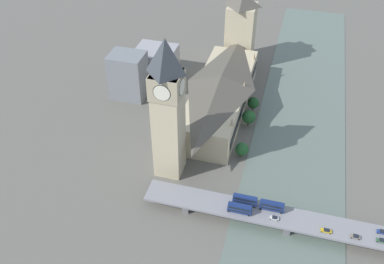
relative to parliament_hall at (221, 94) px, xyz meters
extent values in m
plane|color=#605E56|center=(-17.87, 8.00, -12.72)|extent=(600.00, 600.00, 0.00)
cube|color=slate|center=(-49.76, 8.00, -12.57)|extent=(51.77, 360.00, 0.30)
cube|color=#C1B28E|center=(0.05, 0.00, -3.39)|extent=(29.86, 96.19, 18.65)
cube|color=black|center=(-15.02, 0.00, -2.46)|extent=(0.40, 88.50, 5.60)
pyramid|color=#514C42|center=(0.05, 0.00, 9.43)|extent=(29.26, 94.27, 6.99)
cone|color=tan|center=(-13.87, -36.55, 8.43)|extent=(2.20, 2.20, 5.00)
cone|color=tan|center=(-13.87, 0.00, 8.43)|extent=(2.20, 2.20, 5.00)
cone|color=tan|center=(-13.87, 36.55, 8.43)|extent=(2.20, 2.20, 5.00)
cube|color=#C1B28E|center=(13.64, 58.81, 16.75)|extent=(13.42, 13.42, 58.94)
cube|color=tan|center=(13.64, 58.81, 40.18)|extent=(14.22, 14.22, 12.08)
cylinder|color=black|center=(6.76, 58.81, 40.18)|extent=(0.50, 8.38, 8.38)
cylinder|color=silver|center=(6.62, 58.81, 40.18)|extent=(0.62, 7.76, 7.76)
cylinder|color=black|center=(20.53, 58.81, 40.18)|extent=(0.50, 8.38, 8.38)
cylinder|color=silver|center=(20.66, 58.81, 40.18)|extent=(0.62, 7.76, 7.76)
cylinder|color=black|center=(13.64, 51.92, 40.18)|extent=(8.38, 0.50, 8.38)
cylinder|color=silver|center=(13.64, 51.78, 40.18)|extent=(7.76, 0.62, 7.76)
cylinder|color=black|center=(13.64, 65.69, 40.18)|extent=(8.38, 0.50, 8.38)
cylinder|color=silver|center=(13.64, 65.83, 40.18)|extent=(7.76, 0.62, 7.76)
pyramid|color=#383D42|center=(13.64, 58.81, 54.74)|extent=(13.69, 13.69, 17.05)
cube|color=#C1B28E|center=(0.05, -61.64, 9.23)|extent=(19.09, 19.09, 43.89)
cube|color=slate|center=(-49.76, 80.13, -10.50)|extent=(3.00, 11.25, 4.43)
cube|color=slate|center=(-2.32, 80.13, -10.50)|extent=(3.00, 11.25, 4.43)
cube|color=gray|center=(-49.76, 80.13, -7.69)|extent=(135.54, 13.24, 1.20)
cube|color=navy|center=(-28.84, 77.17, -5.64)|extent=(11.45, 2.41, 2.01)
cube|color=black|center=(-28.84, 77.17, -5.24)|extent=(10.31, 2.47, 0.88)
cube|color=navy|center=(-28.84, 77.17, -3.46)|extent=(11.22, 2.41, 2.36)
cube|color=black|center=(-28.84, 77.17, -3.34)|extent=(10.31, 2.47, 1.13)
cube|color=navy|center=(-28.84, 77.17, -2.20)|extent=(11.11, 2.29, 0.16)
cylinder|color=black|center=(-24.00, 76.07, -6.53)|extent=(1.11, 0.28, 1.11)
cylinder|color=black|center=(-24.00, 78.26, -6.53)|extent=(1.11, 0.28, 1.11)
cylinder|color=black|center=(-33.57, 76.07, -6.53)|extent=(1.11, 0.28, 1.11)
cylinder|color=black|center=(-33.57, 78.26, -6.53)|extent=(1.11, 0.28, 1.11)
cube|color=navy|center=(-41.35, 77.46, -5.66)|extent=(11.27, 2.54, 1.99)
cube|color=black|center=(-41.35, 77.46, -5.26)|extent=(10.14, 2.60, 0.87)
cube|color=navy|center=(-41.35, 77.46, -3.50)|extent=(11.04, 2.54, 2.33)
cube|color=black|center=(-41.35, 77.46, -3.38)|extent=(10.14, 2.60, 1.12)
cube|color=navy|center=(-41.35, 77.46, -2.25)|extent=(10.93, 2.41, 0.16)
cylinder|color=black|center=(-36.59, 76.30, -6.54)|extent=(1.09, 0.28, 1.09)
cylinder|color=black|center=(-36.59, 78.62, -6.54)|extent=(1.09, 0.28, 1.09)
cylinder|color=black|center=(-46.00, 76.30, -6.54)|extent=(1.09, 0.28, 1.09)
cylinder|color=black|center=(-46.00, 78.62, -6.54)|extent=(1.09, 0.28, 1.09)
cube|color=navy|center=(-27.37, 82.85, -5.73)|extent=(10.99, 2.56, 1.91)
cube|color=black|center=(-27.37, 82.85, -5.35)|extent=(9.89, 2.62, 0.84)
cube|color=navy|center=(-27.37, 82.85, -3.66)|extent=(10.77, 2.56, 2.24)
cube|color=black|center=(-27.37, 82.85, -3.55)|extent=(9.89, 2.62, 1.07)
cube|color=navy|center=(-27.37, 82.85, -2.46)|extent=(10.66, 2.43, 0.16)
cylinder|color=black|center=(-22.68, 81.68, -6.59)|extent=(1.00, 0.28, 1.00)
cylinder|color=black|center=(-22.68, 84.02, -6.59)|extent=(1.00, 0.28, 1.00)
cylinder|color=black|center=(-31.97, 81.68, -6.59)|extent=(1.00, 0.28, 1.00)
cylinder|color=black|center=(-31.97, 84.02, -6.59)|extent=(1.00, 0.28, 1.00)
cube|color=slate|center=(-78.37, 83.43, -6.55)|extent=(4.13, 1.85, 0.60)
cube|color=black|center=(-78.50, 83.43, -5.99)|extent=(2.15, 1.67, 0.52)
cylinder|color=black|center=(-76.77, 82.60, -6.76)|extent=(0.66, 0.22, 0.66)
cylinder|color=black|center=(-76.77, 84.27, -6.76)|extent=(0.66, 0.22, 0.66)
cylinder|color=black|center=(-79.98, 82.60, -6.76)|extent=(0.66, 0.22, 0.66)
cylinder|color=black|center=(-79.98, 84.27, -6.76)|extent=(0.66, 0.22, 0.66)
cube|color=gold|center=(-66.09, 83.52, -6.55)|extent=(4.63, 1.87, 0.60)
cube|color=black|center=(-66.23, 83.52, -5.99)|extent=(2.41, 1.68, 0.51)
cylinder|color=black|center=(-64.23, 82.67, -6.76)|extent=(0.65, 0.22, 0.65)
cylinder|color=black|center=(-64.23, 84.36, -6.76)|extent=(0.65, 0.22, 0.65)
cylinder|color=black|center=(-67.95, 82.67, -6.76)|extent=(0.65, 0.22, 0.65)
cylinder|color=black|center=(-67.95, 84.36, -6.76)|extent=(0.65, 0.22, 0.65)
cube|color=#2D5638|center=(-89.26, 82.66, -6.49)|extent=(4.50, 1.80, 0.70)
cube|color=black|center=(-89.40, 82.66, -5.87)|extent=(2.34, 1.62, 0.55)
cylinder|color=black|center=(-87.50, 81.84, -6.74)|extent=(0.69, 0.22, 0.69)
cylinder|color=black|center=(-87.50, 83.47, -6.74)|extent=(0.69, 0.22, 0.69)
cube|color=silver|center=(-43.30, 82.51, -6.57)|extent=(4.06, 1.84, 0.59)
cube|color=black|center=(-43.42, 82.51, -6.01)|extent=(2.11, 1.65, 0.53)
cylinder|color=black|center=(-41.70, 81.68, -6.78)|extent=(0.62, 0.22, 0.62)
cylinder|color=black|center=(-41.70, 83.34, -6.78)|extent=(0.62, 0.22, 0.62)
cylinder|color=black|center=(-44.89, 81.68, -6.78)|extent=(0.62, 0.22, 0.62)
cylinder|color=black|center=(-44.89, 83.34, -6.78)|extent=(0.62, 0.22, 0.62)
cube|color=navy|center=(-89.60, 77.77, -6.50)|extent=(4.25, 1.81, 0.71)
cube|color=black|center=(-89.73, 77.77, -5.86)|extent=(2.21, 1.63, 0.58)
cylinder|color=black|center=(-87.92, 76.95, -6.77)|extent=(0.64, 0.22, 0.64)
cylinder|color=black|center=(-87.92, 78.58, -6.77)|extent=(0.64, 0.22, 0.64)
cube|color=slate|center=(60.40, -1.07, 2.23)|extent=(21.70, 17.53, 29.89)
cube|color=#939399|center=(50.88, -26.15, -1.69)|extent=(26.65, 24.19, 22.05)
cylinder|color=brown|center=(-20.68, 38.71, -11.59)|extent=(0.70, 0.70, 2.26)
sphere|color=#235628|center=(-20.68, 38.71, -7.37)|extent=(7.27, 7.27, 7.27)
cylinder|color=brown|center=(-19.78, -4.59, -11.01)|extent=(0.70, 0.70, 3.42)
sphere|color=#1E4C23|center=(-19.78, -4.59, -6.25)|extent=(7.16, 7.16, 7.16)
cylinder|color=brown|center=(-19.54, 10.48, -11.23)|extent=(0.70, 0.70, 2.98)
sphere|color=#235628|center=(-19.54, 10.48, -6.28)|extent=(8.13, 8.13, 8.13)
camera|label=1|loc=(-41.10, 213.44, 144.61)|focal=40.00mm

